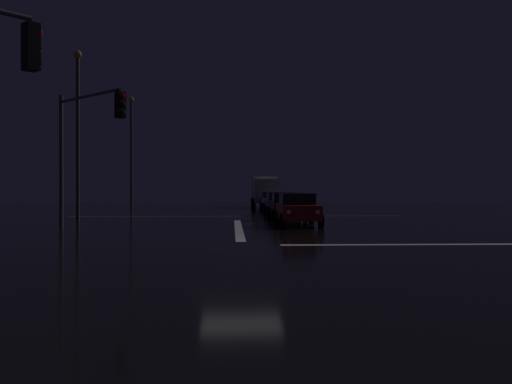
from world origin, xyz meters
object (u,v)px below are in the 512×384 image
traffic_signal_nw (85,132)px  streetlamp_left_near (78,123)px  sedan_orange (277,202)px  sedan_silver (272,200)px  sedan_red (297,209)px  streetlamp_left_far (131,146)px  sedan_black (287,206)px  box_truck (265,190)px  sedan_blue (280,203)px

traffic_signal_nw → streetlamp_left_near: streetlamp_left_near is taller
sedan_orange → sedan_silver: (0.00, 5.38, 0.00)m
sedan_red → sedan_orange: size_ratio=1.00×
sedan_orange → traffic_signal_nw: 22.65m
traffic_signal_nw → streetlamp_left_far: 22.79m
sedan_black → box_truck: box_truck is taller
sedan_blue → traffic_signal_nw: (-9.57, -14.30, 3.39)m
sedan_blue → box_truck: size_ratio=0.52×
sedan_silver → traffic_signal_nw: bearing=-111.0°
streetlamp_left_far → streetlamp_left_near: (0.00, -16.00, -0.08)m
sedan_orange → streetlamp_left_near: (-11.96, -13.48, 4.57)m
sedan_black → sedan_silver: same height
sedan_orange → traffic_signal_nw: (-9.81, -20.14, 3.39)m
sedan_orange → streetlamp_left_far: size_ratio=0.46×
sedan_blue → streetlamp_left_far: size_ratio=0.46×
sedan_red → box_truck: size_ratio=0.52×
sedan_blue → traffic_signal_nw: traffic_signal_nw is taller
sedan_red → traffic_signal_nw: bearing=-161.9°
streetlamp_left_far → sedan_black: bearing=-50.3°
sedan_black → sedan_orange: 11.50m
sedan_black → sedan_orange: (0.33, 11.49, 0.00)m
sedan_orange → streetlamp_left_far: bearing=168.1°
traffic_signal_nw → streetlamp_left_near: size_ratio=0.64×
box_truck → streetlamp_left_near: 28.25m
sedan_red → box_truck: (0.12, 28.99, 0.91)m
sedan_orange → sedan_red: bearing=-91.2°
sedan_red → sedan_silver: size_ratio=1.00×
traffic_signal_nw → sedan_silver: bearing=69.0°
sedan_orange → box_truck: bearing=91.1°
box_truck → sedan_red: bearing=-90.2°
sedan_orange → sedan_silver: 5.38m
sedan_black → streetlamp_left_far: (-11.64, 14.01, 4.65)m
sedan_blue → streetlamp_left_far: (-11.72, 8.35, 4.65)m
sedan_blue → streetlamp_left_near: (-11.72, -7.65, 4.57)m
box_truck → streetlamp_left_near: streetlamp_left_near is taller
sedan_orange → box_truck: (-0.23, 11.95, 0.91)m
sedan_black → box_truck: 23.46m
sedan_red → streetlamp_left_near: streetlamp_left_near is taller
sedan_silver → box_truck: size_ratio=0.52×
streetlamp_left_near → traffic_signal_nw: bearing=-72.1°
sedan_orange → box_truck: size_ratio=0.52×
sedan_red → sedan_silver: (0.35, 22.42, 0.00)m
sedan_black → sedan_blue: size_ratio=1.00×
traffic_signal_nw → box_truck: bearing=73.4°
sedan_black → sedan_blue: (0.09, 5.66, 0.00)m
sedan_red → traffic_signal_nw: size_ratio=0.72×
streetlamp_left_far → sedan_blue: bearing=-35.5°
sedan_orange → sedan_black: bearing=-91.6°
sedan_red → sedan_blue: (0.11, 11.20, 0.00)m
streetlamp_left_far → streetlamp_left_near: streetlamp_left_far is taller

